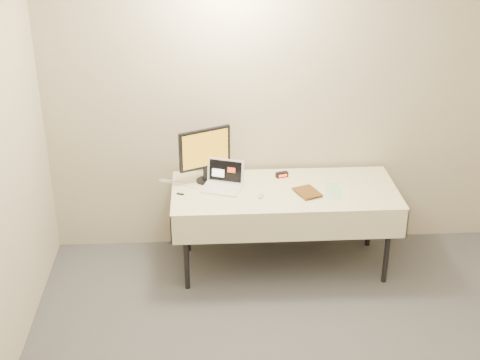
{
  "coord_description": "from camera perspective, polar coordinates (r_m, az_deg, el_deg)",
  "views": [
    {
      "loc": [
        -0.65,
        -2.85,
        3.19
      ],
      "look_at": [
        -0.37,
        1.99,
        0.86
      ],
      "focal_mm": 50.0,
      "sensor_mm": 36.0,
      "label": 1
    }
  ],
  "objects": [
    {
      "name": "alarm_clock",
      "position": [
        5.72,
        3.59,
        0.46
      ],
      "size": [
        0.11,
        0.07,
        0.04
      ],
      "rotation": [
        0.0,
        0.0,
        0.31
      ],
      "color": "black",
      "rests_on": "table"
    },
    {
      "name": "table",
      "position": [
        5.54,
        3.81,
        -1.37
      ],
      "size": [
        1.86,
        0.81,
        0.74
      ],
      "color": "black",
      "rests_on": "ground"
    },
    {
      "name": "monitor",
      "position": [
        5.54,
        -3.02,
        2.46
      ],
      "size": [
        0.43,
        0.22,
        0.47
      ],
      "rotation": [
        0.0,
        0.0,
        0.43
      ],
      "color": "black",
      "rests_on": "table"
    },
    {
      "name": "paper_form",
      "position": [
        5.53,
        7.99,
        -0.92
      ],
      "size": [
        0.14,
        0.31,
        0.0
      ],
      "primitive_type": "cube",
      "rotation": [
        0.0,
        0.0,
        -0.07
      ],
      "color": "#AFDDB2",
      "rests_on": "table"
    },
    {
      "name": "usb_dongle",
      "position": [
        5.44,
        -5.12,
        -1.19
      ],
      "size": [
        0.06,
        0.04,
        0.01
      ],
      "primitive_type": "cube",
      "rotation": [
        0.0,
        0.0,
        -0.41
      ],
      "color": "black",
      "rests_on": "table"
    },
    {
      "name": "laptop",
      "position": [
        5.52,
        -1.45,
        -0.11
      ],
      "size": [
        0.38,
        0.34,
        0.22
      ],
      "rotation": [
        0.0,
        0.0,
        -0.33
      ],
      "color": "white",
      "rests_on": "table"
    },
    {
      "name": "book",
      "position": [
        5.37,
        5.04,
        -0.27
      ],
      "size": [
        0.16,
        0.08,
        0.22
      ],
      "primitive_type": "imported",
      "rotation": [
        0.0,
        0.0,
        0.37
      ],
      "color": "#93591A",
      "rests_on": "table"
    },
    {
      "name": "clicker",
      "position": [
        5.38,
        1.77,
        -1.36
      ],
      "size": [
        0.07,
        0.09,
        0.02
      ],
      "primitive_type": "ellipsoid",
      "rotation": [
        0.0,
        0.0,
        -0.3
      ],
      "color": "silver",
      "rests_on": "table"
    },
    {
      "name": "back_wall",
      "position": [
        5.7,
        3.47,
        6.76
      ],
      "size": [
        4.0,
        0.1,
        2.7
      ],
      "primitive_type": "cube",
      "color": "beige",
      "rests_on": "ground"
    }
  ]
}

